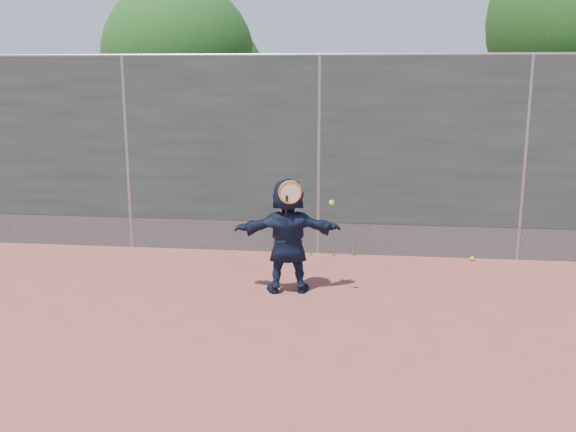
# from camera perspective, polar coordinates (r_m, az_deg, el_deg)

# --- Properties ---
(ground) EXTENTS (80.00, 80.00, 0.00)m
(ground) POSITION_cam_1_polar(r_m,az_deg,el_deg) (6.73, 0.38, -11.46)
(ground) COLOR #9E4C42
(ground) RESTS_ON ground
(player) EXTENTS (1.42, 0.64, 1.48)m
(player) POSITION_cam_1_polar(r_m,az_deg,el_deg) (8.11, -0.00, -1.70)
(player) COLOR #121B32
(player) RESTS_ON ground
(ball_ground) EXTENTS (0.07, 0.07, 0.07)m
(ball_ground) POSITION_cam_1_polar(r_m,az_deg,el_deg) (9.97, 16.06, -3.66)
(ball_ground) COLOR #B2DA30
(ball_ground) RESTS_ON ground
(fence) EXTENTS (20.00, 0.06, 3.03)m
(fence) POSITION_cam_1_polar(r_m,az_deg,el_deg) (9.70, 2.77, 5.73)
(fence) COLOR #38423D
(fence) RESTS_ON ground
(swing_action) EXTENTS (0.68, 0.14, 0.51)m
(swing_action) POSITION_cam_1_polar(r_m,az_deg,el_deg) (7.79, 0.54, 1.90)
(swing_action) COLOR orange
(swing_action) RESTS_ON ground
(tree_left) EXTENTS (3.15, 3.00, 4.53)m
(tree_left) POSITION_cam_1_polar(r_m,az_deg,el_deg) (13.14, -8.96, 13.33)
(tree_left) COLOR #382314
(tree_left) RESTS_ON ground
(weed_clump) EXTENTS (0.68, 0.07, 0.30)m
(weed_clump) POSITION_cam_1_polar(r_m,az_deg,el_deg) (9.85, 4.34, -2.79)
(weed_clump) COLOR #387226
(weed_clump) RESTS_ON ground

